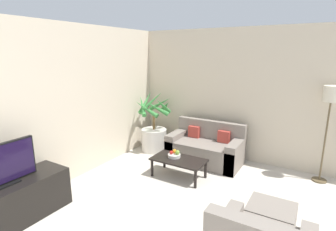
{
  "coord_description": "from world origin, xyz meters",
  "views": [
    {
      "loc": [
        0.1,
        0.46,
        2.22
      ],
      "look_at": [
        -2.48,
        4.77,
        1.0
      ],
      "focal_mm": 28.0,
      "sensor_mm": 36.0,
      "label": 1
    }
  ],
  "objects_px": {
    "orange_fruit": "(174,151)",
    "coffee_table": "(179,161)",
    "apple_red": "(171,152)",
    "ottoman": "(271,219)",
    "tv_console": "(11,204)",
    "television": "(4,164)",
    "potted_palm": "(154,132)",
    "fruit_bowl": "(174,156)",
    "apple_green": "(177,152)",
    "floor_lamp": "(331,103)",
    "sofa_loveseat": "(205,149)"
  },
  "relations": [
    {
      "from": "tv_console",
      "to": "fruit_bowl",
      "type": "distance_m",
      "value": 2.6
    },
    {
      "from": "sofa_loveseat",
      "to": "coffee_table",
      "type": "height_order",
      "value": "sofa_loveseat"
    },
    {
      "from": "sofa_loveseat",
      "to": "apple_red",
      "type": "height_order",
      "value": "sofa_loveseat"
    },
    {
      "from": "television",
      "to": "fruit_bowl",
      "type": "relative_size",
      "value": 3.36
    },
    {
      "from": "potted_palm",
      "to": "apple_red",
      "type": "relative_size",
      "value": 21.18
    },
    {
      "from": "television",
      "to": "tv_console",
      "type": "bearing_deg",
      "value": 180.0
    },
    {
      "from": "ottoman",
      "to": "apple_red",
      "type": "bearing_deg",
      "value": 158.77
    },
    {
      "from": "potted_palm",
      "to": "ottoman",
      "type": "xyz_separation_m",
      "value": [
        2.84,
        -1.6,
        -0.26
      ]
    },
    {
      "from": "apple_green",
      "to": "potted_palm",
      "type": "bearing_deg",
      "value": 142.05
    },
    {
      "from": "potted_palm",
      "to": "apple_red",
      "type": "xyz_separation_m",
      "value": [
        0.97,
        -0.88,
        -0.0
      ]
    },
    {
      "from": "floor_lamp",
      "to": "fruit_bowl",
      "type": "height_order",
      "value": "floor_lamp"
    },
    {
      "from": "television",
      "to": "fruit_bowl",
      "type": "bearing_deg",
      "value": 63.76
    },
    {
      "from": "potted_palm",
      "to": "apple_green",
      "type": "relative_size",
      "value": 16.66
    },
    {
      "from": "floor_lamp",
      "to": "apple_red",
      "type": "xyz_separation_m",
      "value": [
        -2.38,
        -1.13,
        -0.96
      ]
    },
    {
      "from": "apple_green",
      "to": "fruit_bowl",
      "type": "bearing_deg",
      "value": -164.82
    },
    {
      "from": "tv_console",
      "to": "floor_lamp",
      "type": "height_order",
      "value": "floor_lamp"
    },
    {
      "from": "sofa_loveseat",
      "to": "fruit_bowl",
      "type": "distance_m",
      "value": 0.9
    },
    {
      "from": "sofa_loveseat",
      "to": "floor_lamp",
      "type": "height_order",
      "value": "floor_lamp"
    },
    {
      "from": "potted_palm",
      "to": "ottoman",
      "type": "relative_size",
      "value": 2.42
    },
    {
      "from": "floor_lamp",
      "to": "apple_green",
      "type": "distance_m",
      "value": 2.7
    },
    {
      "from": "floor_lamp",
      "to": "potted_palm",
      "type": "bearing_deg",
      "value": -175.6
    },
    {
      "from": "potted_palm",
      "to": "sofa_loveseat",
      "type": "relative_size",
      "value": 0.92
    },
    {
      "from": "coffee_table",
      "to": "floor_lamp",
      "type": "bearing_deg",
      "value": 27.26
    },
    {
      "from": "television",
      "to": "coffee_table",
      "type": "bearing_deg",
      "value": 61.25
    },
    {
      "from": "ottoman",
      "to": "floor_lamp",
      "type": "bearing_deg",
      "value": 74.87
    },
    {
      "from": "floor_lamp",
      "to": "fruit_bowl",
      "type": "distance_m",
      "value": 2.78
    },
    {
      "from": "floor_lamp",
      "to": "orange_fruit",
      "type": "bearing_deg",
      "value": -155.79
    },
    {
      "from": "fruit_bowl",
      "to": "apple_green",
      "type": "relative_size",
      "value": 2.86
    },
    {
      "from": "ottoman",
      "to": "tv_console",
      "type": "bearing_deg",
      "value": -152.04
    },
    {
      "from": "potted_palm",
      "to": "coffee_table",
      "type": "height_order",
      "value": "potted_palm"
    },
    {
      "from": "tv_console",
      "to": "fruit_bowl",
      "type": "bearing_deg",
      "value": 63.69
    },
    {
      "from": "television",
      "to": "floor_lamp",
      "type": "bearing_deg",
      "value": 44.7
    },
    {
      "from": "fruit_bowl",
      "to": "floor_lamp",
      "type": "bearing_deg",
      "value": 25.48
    },
    {
      "from": "television",
      "to": "floor_lamp",
      "type": "relative_size",
      "value": 0.46
    },
    {
      "from": "apple_green",
      "to": "ottoman",
      "type": "xyz_separation_m",
      "value": [
        1.77,
        -0.77,
        -0.27
      ]
    },
    {
      "from": "apple_green",
      "to": "ottoman",
      "type": "distance_m",
      "value": 1.95
    },
    {
      "from": "apple_red",
      "to": "sofa_loveseat",
      "type": "bearing_deg",
      "value": 70.75
    },
    {
      "from": "fruit_bowl",
      "to": "tv_console",
      "type": "bearing_deg",
      "value": -116.31
    },
    {
      "from": "apple_red",
      "to": "orange_fruit",
      "type": "bearing_deg",
      "value": 72.41
    },
    {
      "from": "potted_palm",
      "to": "ottoman",
      "type": "distance_m",
      "value": 3.27
    },
    {
      "from": "tv_console",
      "to": "television",
      "type": "bearing_deg",
      "value": 0.0
    },
    {
      "from": "television",
      "to": "coffee_table",
      "type": "xyz_separation_m",
      "value": [
        1.26,
        2.3,
        -0.54
      ]
    },
    {
      "from": "floor_lamp",
      "to": "coffee_table",
      "type": "relative_size",
      "value": 1.76
    },
    {
      "from": "television",
      "to": "floor_lamp",
      "type": "height_order",
      "value": "floor_lamp"
    },
    {
      "from": "apple_red",
      "to": "ottoman",
      "type": "bearing_deg",
      "value": -21.23
    },
    {
      "from": "orange_fruit",
      "to": "coffee_table",
      "type": "bearing_deg",
      "value": -31.92
    },
    {
      "from": "apple_red",
      "to": "ottoman",
      "type": "distance_m",
      "value": 2.03
    },
    {
      "from": "fruit_bowl",
      "to": "apple_green",
      "type": "height_order",
      "value": "apple_green"
    },
    {
      "from": "potted_palm",
      "to": "fruit_bowl",
      "type": "xyz_separation_m",
      "value": [
        1.01,
        -0.85,
        -0.06
      ]
    },
    {
      "from": "potted_palm",
      "to": "television",
      "type": "bearing_deg",
      "value": -92.44
    }
  ]
}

